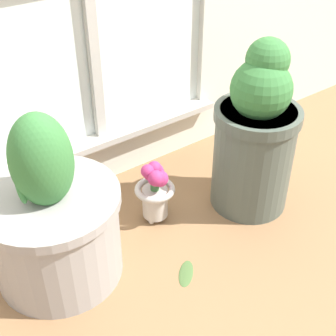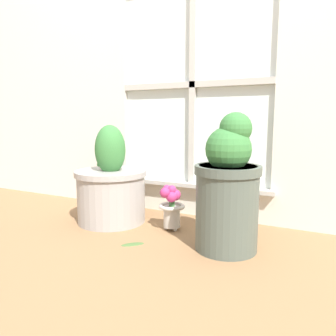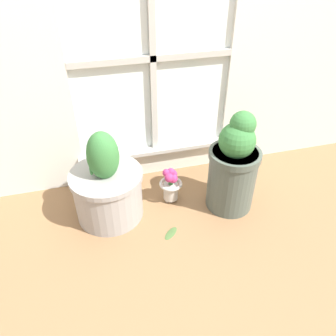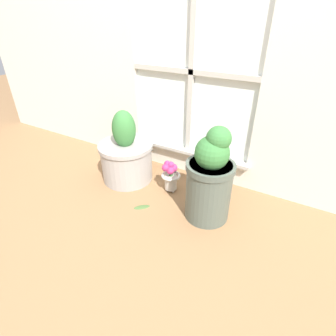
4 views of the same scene
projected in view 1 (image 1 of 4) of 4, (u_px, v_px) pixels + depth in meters
ground_plane at (211, 277)px, 1.44m from camera, size 10.00×10.00×0.00m
potted_plant_left at (53, 221)px, 1.35m from camera, size 0.40×0.40×0.55m
potted_plant_right at (255, 136)px, 1.58m from camera, size 0.29×0.29×0.61m
flower_vase at (155, 189)px, 1.58m from camera, size 0.14×0.14×0.24m
fallen_leaf at (186, 273)px, 1.45m from camera, size 0.11×0.11×0.01m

